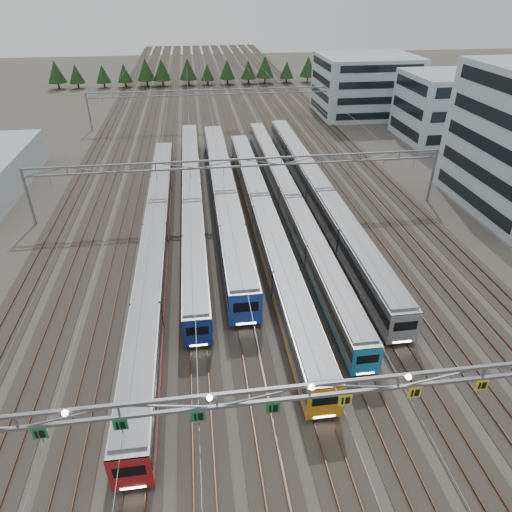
{
  "coord_description": "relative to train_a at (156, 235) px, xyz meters",
  "views": [
    {
      "loc": [
        -5.79,
        -18.52,
        28.47
      ],
      "look_at": [
        -0.28,
        22.05,
        3.5
      ],
      "focal_mm": 32.0,
      "sensor_mm": 36.0,
      "label": 1
    }
  ],
  "objects": [
    {
      "name": "ground",
      "position": [
        11.25,
        -30.75,
        -2.04
      ],
      "size": [
        400.0,
        400.0,
        0.0
      ],
      "primitive_type": "plane",
      "color": "#47423A",
      "rests_on": "ground"
    },
    {
      "name": "track_bed",
      "position": [
        11.25,
        69.25,
        -0.55
      ],
      "size": [
        54.0,
        260.0,
        5.42
      ],
      "color": "#2D2823",
      "rests_on": "ground"
    },
    {
      "name": "train_a",
      "position": [
        0.0,
        0.0,
        0.0
      ],
      "size": [
        2.76,
        62.73,
        3.59
      ],
      "color": "black",
      "rests_on": "ground"
    },
    {
      "name": "train_b",
      "position": [
        4.5,
        12.08,
        -0.07
      ],
      "size": [
        2.65,
        61.4,
        3.45
      ],
      "color": "black",
      "rests_on": "ground"
    },
    {
      "name": "train_c",
      "position": [
        9.0,
        11.2,
        0.26
      ],
      "size": [
        3.14,
        55.13,
        4.1
      ],
      "color": "black",
      "rests_on": "ground"
    },
    {
      "name": "train_d",
      "position": [
        13.5,
        2.98,
        0.04
      ],
      "size": [
        2.81,
        61.23,
        3.66
      ],
      "color": "black",
      "rests_on": "ground"
    },
    {
      "name": "train_e",
      "position": [
        18.0,
        9.46,
        -0.13
      ],
      "size": [
        2.56,
        66.6,
        3.32
      ],
      "color": "black",
      "rests_on": "ground"
    },
    {
      "name": "train_f",
      "position": [
        22.5,
        10.83,
        0.11
      ],
      "size": [
        2.93,
        63.02,
        3.81
      ],
      "color": "black",
      "rests_on": "ground"
    },
    {
      "name": "gantry_near",
      "position": [
        11.2,
        -30.87,
        5.04
      ],
      "size": [
        56.36,
        0.61,
        8.08
      ],
      "color": "gray",
      "rests_on": "ground"
    },
    {
      "name": "gantry_mid",
      "position": [
        11.25,
        9.25,
        4.34
      ],
      "size": [
        56.36,
        0.36,
        8.0
      ],
      "color": "gray",
      "rests_on": "ground"
    },
    {
      "name": "gantry_far",
      "position": [
        11.25,
        54.25,
        4.34
      ],
      "size": [
        56.36,
        0.36,
        8.0
      ],
      "color": "gray",
      "rests_on": "ground"
    },
    {
      "name": "depot_bldg_mid",
      "position": [
        54.7,
        38.28,
        4.37
      ],
      "size": [
        14.0,
        16.0,
        12.83
      ],
      "primitive_type": "cube",
      "color": "#A5BDC5",
      "rests_on": "ground"
    },
    {
      "name": "depot_bldg_north",
      "position": [
        46.58,
        59.96,
        4.64
      ],
      "size": [
        22.0,
        18.0,
        13.37
      ],
      "primitive_type": "cube",
      "color": "#A5BDC5",
      "rests_on": "ground"
    },
    {
      "name": "treeline",
      "position": [
        13.5,
        100.65,
        2.19
      ],
      "size": [
        100.1,
        5.6,
        7.02
      ],
      "color": "#332114",
      "rests_on": "ground"
    }
  ]
}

